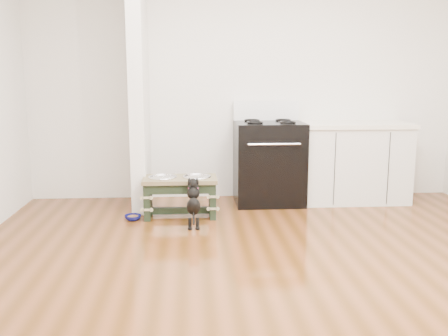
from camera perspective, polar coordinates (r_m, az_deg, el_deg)
ground at (r=3.70m, az=6.39°, el=-12.27°), size 5.00×5.00×0.00m
room_shell at (r=3.42m, az=6.95°, el=13.61°), size 5.00×5.00×5.00m
partition_wall at (r=5.49m, az=-9.68°, el=9.51°), size 0.15×0.80×2.70m
oven_range at (r=5.67m, az=5.14°, el=0.78°), size 0.76×0.69×1.14m
cabinet_run at (r=5.92m, az=14.52°, el=0.66°), size 1.24×0.64×0.91m
dog_feeder at (r=5.12m, az=-5.04°, el=-2.38°), size 0.75×0.40×0.43m
puppy at (r=4.79m, az=-3.52°, el=-3.77°), size 0.13×0.39×0.46m
floor_bowl at (r=5.12m, az=-10.36°, el=-5.59°), size 0.21×0.21×0.05m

